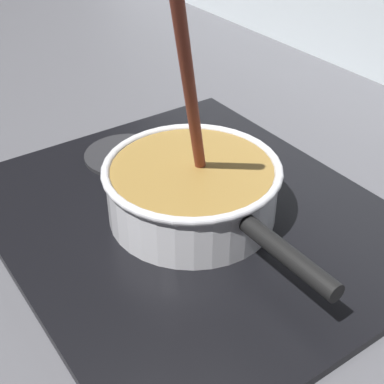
# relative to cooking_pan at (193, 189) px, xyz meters

# --- Properties ---
(ground) EXTENTS (2.40, 1.60, 0.04)m
(ground) POSITION_rel_cooking_pan_xyz_m (-0.15, -0.20, -0.07)
(ground) COLOR #4C4C51
(hob_plate) EXTENTS (0.56, 0.48, 0.01)m
(hob_plate) POSITION_rel_cooking_pan_xyz_m (-0.00, 0.00, -0.05)
(hob_plate) COLOR black
(hob_plate) RESTS_ON ground
(burner_ring) EXTENTS (0.17, 0.17, 0.01)m
(burner_ring) POSITION_rel_cooking_pan_xyz_m (-0.00, 0.00, -0.04)
(burner_ring) COLOR #592D0C
(burner_ring) RESTS_ON hob_plate
(spare_burner) EXTENTS (0.13, 0.13, 0.01)m
(spare_burner) POSITION_rel_cooking_pan_xyz_m (-0.19, 0.00, -0.04)
(spare_burner) COLOR #262628
(spare_burner) RESTS_ON hob_plate
(cooking_pan) EXTENTS (0.37, 0.23, 0.32)m
(cooking_pan) POSITION_rel_cooking_pan_xyz_m (0.00, 0.00, 0.00)
(cooking_pan) COLOR silver
(cooking_pan) RESTS_ON hob_plate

